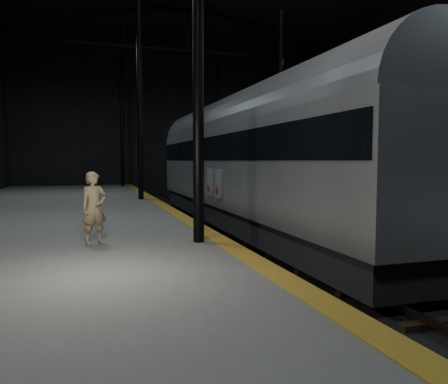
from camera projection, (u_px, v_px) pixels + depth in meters
name	position (u px, v px, depth m)	size (l,w,h in m)	color
ground	(275.00, 243.00, 15.52)	(44.00, 44.00, 0.00)	black
platform_left	(49.00, 241.00, 13.26)	(9.00, 43.80, 1.00)	#585855
platform_right	(445.00, 221.00, 17.71)	(9.00, 43.80, 1.00)	#585855
tactile_strip	(186.00, 219.00, 14.48)	(0.50, 43.80, 0.01)	olive
track	(275.00, 242.00, 15.51)	(2.40, 43.00, 0.24)	#3F3328
train	(248.00, 156.00, 18.03)	(3.16, 21.12, 5.64)	#A5A8AD
woman	(94.00, 208.00, 10.20)	(0.62, 0.41, 1.70)	tan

